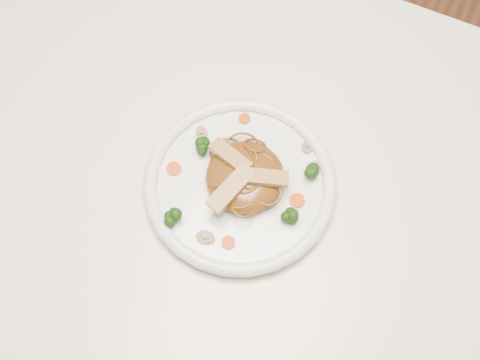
% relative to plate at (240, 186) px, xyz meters
% --- Properties ---
extents(ground, '(4.00, 4.00, 0.00)m').
position_rel_plate_xyz_m(ground, '(-0.00, 0.02, -0.76)').
color(ground, brown).
rests_on(ground, ground).
extents(table, '(1.20, 0.80, 0.75)m').
position_rel_plate_xyz_m(table, '(-0.00, 0.02, -0.11)').
color(table, '#F0E6CB').
rests_on(table, ground).
extents(plate, '(0.35, 0.35, 0.02)m').
position_rel_plate_xyz_m(plate, '(0.00, 0.00, 0.00)').
color(plate, white).
rests_on(plate, table).
extents(noodle_mound, '(0.13, 0.13, 0.04)m').
position_rel_plate_xyz_m(noodle_mound, '(0.00, 0.01, 0.02)').
color(noodle_mound, brown).
rests_on(noodle_mound, plate).
extents(chicken_a, '(0.07, 0.05, 0.01)m').
position_rel_plate_xyz_m(chicken_a, '(0.03, 0.01, 0.04)').
color(chicken_a, tan).
rests_on(chicken_a, noodle_mound).
extents(chicken_b, '(0.07, 0.04, 0.01)m').
position_rel_plate_xyz_m(chicken_b, '(-0.02, 0.02, 0.04)').
color(chicken_b, tan).
rests_on(chicken_b, noodle_mound).
extents(chicken_c, '(0.05, 0.08, 0.01)m').
position_rel_plate_xyz_m(chicken_c, '(-0.00, -0.03, 0.04)').
color(chicken_c, tan).
rests_on(chicken_c, noodle_mound).
extents(broccoli_0, '(0.03, 0.03, 0.03)m').
position_rel_plate_xyz_m(broccoli_0, '(0.09, 0.06, 0.02)').
color(broccoli_0, '#163D0C').
rests_on(broccoli_0, plate).
extents(broccoli_1, '(0.03, 0.03, 0.03)m').
position_rel_plate_xyz_m(broccoli_1, '(-0.07, 0.03, 0.02)').
color(broccoli_1, '#163D0C').
rests_on(broccoli_1, plate).
extents(broccoli_2, '(0.03, 0.03, 0.03)m').
position_rel_plate_xyz_m(broccoli_2, '(-0.06, -0.09, 0.02)').
color(broccoli_2, '#163D0C').
rests_on(broccoli_2, plate).
extents(broccoli_3, '(0.03, 0.03, 0.03)m').
position_rel_plate_xyz_m(broccoli_3, '(0.08, -0.02, 0.02)').
color(broccoli_3, '#163D0C').
rests_on(broccoli_3, plate).
extents(carrot_0, '(0.02, 0.02, 0.00)m').
position_rel_plate_xyz_m(carrot_0, '(0.07, 0.10, 0.01)').
color(carrot_0, '#BE4806').
rests_on(carrot_0, plate).
extents(carrot_1, '(0.02, 0.02, 0.00)m').
position_rel_plate_xyz_m(carrot_1, '(-0.10, -0.02, 0.01)').
color(carrot_1, '#BE4806').
rests_on(carrot_1, plate).
extents(carrot_2, '(0.02, 0.02, 0.00)m').
position_rel_plate_xyz_m(carrot_2, '(0.08, 0.01, 0.01)').
color(carrot_2, '#BE4806').
rests_on(carrot_2, plate).
extents(carrot_3, '(0.02, 0.02, 0.00)m').
position_rel_plate_xyz_m(carrot_3, '(-0.04, 0.10, 0.01)').
color(carrot_3, '#BE4806').
rests_on(carrot_3, plate).
extents(carrot_4, '(0.02, 0.02, 0.00)m').
position_rel_plate_xyz_m(carrot_4, '(0.02, -0.09, 0.01)').
color(carrot_4, '#BE4806').
rests_on(carrot_4, plate).
extents(mushroom_0, '(0.03, 0.03, 0.01)m').
position_rel_plate_xyz_m(mushroom_0, '(-0.01, -0.09, 0.01)').
color(mushroom_0, tan).
rests_on(mushroom_0, plate).
extents(mushroom_1, '(0.03, 0.03, 0.01)m').
position_rel_plate_xyz_m(mushroom_1, '(0.09, 0.07, 0.01)').
color(mushroom_1, tan).
rests_on(mushroom_1, plate).
extents(mushroom_2, '(0.03, 0.03, 0.01)m').
position_rel_plate_xyz_m(mushroom_2, '(-0.08, 0.05, 0.01)').
color(mushroom_2, tan).
rests_on(mushroom_2, plate).
extents(mushroom_3, '(0.03, 0.03, 0.01)m').
position_rel_plate_xyz_m(mushroom_3, '(0.07, 0.09, 0.01)').
color(mushroom_3, tan).
rests_on(mushroom_3, plate).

